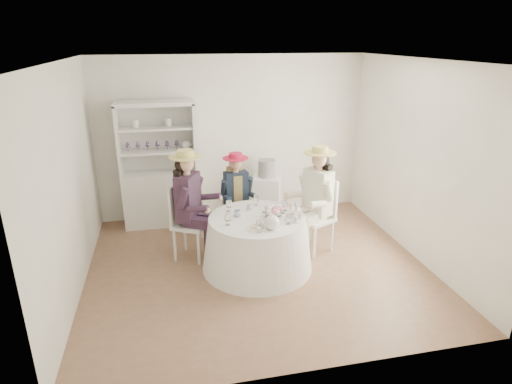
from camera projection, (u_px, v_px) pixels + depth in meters
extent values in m
plane|color=brown|center=(258.00, 266.00, 5.84)|extent=(4.50, 4.50, 0.00)
plane|color=white|center=(258.00, 60.00, 4.92)|extent=(4.50, 4.50, 0.00)
plane|color=silver|center=(232.00, 138.00, 7.22)|extent=(4.50, 0.00, 4.50)
plane|color=silver|center=(309.00, 243.00, 3.54)|extent=(4.50, 0.00, 4.50)
plane|color=silver|center=(68.00, 185.00, 4.94)|extent=(0.00, 4.50, 4.50)
plane|color=silver|center=(419.00, 162.00, 5.82)|extent=(0.00, 4.50, 4.50)
cone|color=white|center=(257.00, 243.00, 5.71)|extent=(1.48, 1.48, 0.71)
cylinder|color=white|center=(257.00, 218.00, 5.59)|extent=(1.28, 1.28, 0.02)
cube|color=silver|center=(162.00, 198.00, 7.05)|extent=(1.28, 0.81, 0.90)
cube|color=silver|center=(157.00, 136.00, 6.89)|extent=(1.15, 0.42, 1.10)
cube|color=silver|center=(154.00, 103.00, 6.52)|extent=(1.28, 0.81, 0.06)
cube|color=silver|center=(118.00, 140.00, 6.59)|extent=(0.18, 0.44, 1.10)
cube|color=silver|center=(194.00, 137.00, 6.82)|extent=(0.18, 0.44, 1.10)
cube|color=silver|center=(158.00, 151.00, 6.78)|extent=(1.19, 0.74, 0.03)
cube|color=silver|center=(156.00, 128.00, 6.65)|extent=(1.19, 0.74, 0.03)
sphere|color=white|center=(186.00, 145.00, 6.84)|extent=(0.14, 0.14, 0.14)
cube|color=silver|center=(266.00, 197.00, 7.34)|extent=(0.61, 0.61, 0.73)
cylinder|color=black|center=(267.00, 168.00, 7.16)|extent=(0.35, 0.35, 0.29)
cube|color=silver|center=(191.00, 225.00, 5.94)|extent=(0.60, 0.60, 0.04)
cylinder|color=silver|center=(199.00, 248.00, 5.82)|extent=(0.04, 0.04, 0.49)
cylinder|color=silver|center=(208.00, 237.00, 6.14)|extent=(0.04, 0.04, 0.49)
cylinder|color=silver|center=(175.00, 245.00, 5.91)|extent=(0.04, 0.04, 0.49)
cylinder|color=silver|center=(186.00, 234.00, 6.23)|extent=(0.04, 0.04, 0.49)
cube|color=silver|center=(176.00, 203.00, 5.89)|extent=(0.23, 0.39, 0.55)
cube|color=black|center=(188.00, 197.00, 5.81)|extent=(0.38, 0.46, 0.64)
cube|color=black|center=(197.00, 223.00, 5.79)|extent=(0.40, 0.30, 0.13)
cylinder|color=black|center=(208.00, 246.00, 5.86)|extent=(0.11, 0.11, 0.51)
cylinder|color=black|center=(183.00, 198.00, 5.56)|extent=(0.22, 0.18, 0.30)
cube|color=black|center=(202.00, 217.00, 5.97)|extent=(0.40, 0.30, 0.13)
cylinder|color=black|center=(213.00, 240.00, 6.04)|extent=(0.11, 0.11, 0.51)
cylinder|color=black|center=(197.00, 186.00, 5.98)|extent=(0.22, 0.18, 0.30)
cylinder|color=#D8A889|center=(186.00, 173.00, 5.69)|extent=(0.10, 0.10, 0.09)
sphere|color=#D8A889|center=(186.00, 164.00, 5.65)|extent=(0.21, 0.21, 0.21)
sphere|color=black|center=(183.00, 165.00, 5.67)|extent=(0.21, 0.21, 0.21)
cube|color=black|center=(181.00, 183.00, 5.76)|extent=(0.20, 0.28, 0.42)
cylinder|color=tan|center=(185.00, 157.00, 5.61)|extent=(0.44, 0.44, 0.01)
cylinder|color=tan|center=(185.00, 153.00, 5.60)|extent=(0.22, 0.22, 0.09)
cube|color=silver|center=(237.00, 212.00, 6.55)|extent=(0.43, 0.43, 0.04)
cylinder|color=silver|center=(230.00, 230.00, 6.44)|extent=(0.03, 0.03, 0.42)
cylinder|color=silver|center=(250.00, 227.00, 6.54)|extent=(0.03, 0.03, 0.42)
cylinder|color=silver|center=(225.00, 222.00, 6.71)|extent=(0.03, 0.03, 0.42)
cylinder|color=silver|center=(243.00, 220.00, 6.81)|extent=(0.03, 0.03, 0.42)
cube|color=silver|center=(233.00, 192.00, 6.61)|extent=(0.37, 0.08, 0.48)
cube|color=#1C2638|center=(236.00, 190.00, 6.44)|extent=(0.37, 0.24, 0.56)
cube|color=tan|center=(236.00, 190.00, 6.44)|extent=(0.16, 0.23, 0.48)
cube|color=#1C2638|center=(234.00, 211.00, 6.39)|extent=(0.17, 0.34, 0.12)
cylinder|color=#1C2638|center=(237.00, 232.00, 6.37)|extent=(0.10, 0.10, 0.44)
cylinder|color=#1C2638|center=(224.00, 188.00, 6.32)|extent=(0.11, 0.18, 0.26)
cube|color=#1C2638|center=(245.00, 209.00, 6.45)|extent=(0.17, 0.34, 0.12)
cylinder|color=#1C2638|center=(248.00, 230.00, 6.43)|extent=(0.10, 0.10, 0.44)
cylinder|color=#1C2638|center=(249.00, 185.00, 6.45)|extent=(0.11, 0.18, 0.26)
cylinder|color=#D8A889|center=(236.00, 171.00, 6.34)|extent=(0.09, 0.09, 0.08)
sphere|color=#D8A889|center=(236.00, 164.00, 6.31)|extent=(0.18, 0.18, 0.18)
sphere|color=tan|center=(235.00, 164.00, 6.35)|extent=(0.18, 0.18, 0.18)
cube|color=tan|center=(234.00, 178.00, 6.46)|extent=(0.24, 0.11, 0.36)
cylinder|color=#C31D3F|center=(236.00, 158.00, 6.28)|extent=(0.38, 0.38, 0.01)
cylinder|color=#C31D3F|center=(236.00, 156.00, 6.26)|extent=(0.19, 0.19, 0.08)
cube|color=silver|center=(315.00, 219.00, 6.13)|extent=(0.59, 0.59, 0.04)
cylinder|color=silver|center=(297.00, 234.00, 6.24)|extent=(0.04, 0.04, 0.49)
cylinder|color=silver|center=(315.00, 243.00, 5.98)|extent=(0.04, 0.04, 0.49)
cylinder|color=silver|center=(314.00, 228.00, 6.45)|extent=(0.04, 0.04, 0.49)
cylinder|color=silver|center=(332.00, 236.00, 6.19)|extent=(0.04, 0.04, 0.49)
cube|color=silver|center=(326.00, 196.00, 6.14)|extent=(0.22, 0.39, 0.55)
cube|color=#EDEBCD|center=(318.00, 192.00, 6.00)|extent=(0.38, 0.46, 0.64)
cube|color=#EDEBCD|center=(304.00, 213.00, 6.09)|extent=(0.40, 0.30, 0.13)
cylinder|color=#EDEBCD|center=(295.00, 237.00, 6.11)|extent=(0.11, 0.11, 0.51)
cylinder|color=#EDEBCD|center=(304.00, 183.00, 6.11)|extent=(0.22, 0.18, 0.31)
cube|color=#EDEBCD|center=(314.00, 218.00, 5.94)|extent=(0.40, 0.30, 0.13)
cylinder|color=#EDEBCD|center=(305.00, 242.00, 5.97)|extent=(0.11, 0.11, 0.51)
cylinder|color=#EDEBCD|center=(328.00, 192.00, 5.78)|extent=(0.22, 0.18, 0.31)
cylinder|color=#D8A889|center=(319.00, 168.00, 5.88)|extent=(0.10, 0.10, 0.09)
sphere|color=#D8A889|center=(319.00, 160.00, 5.84)|extent=(0.21, 0.21, 0.21)
sphere|color=black|center=(322.00, 160.00, 5.87)|extent=(0.21, 0.21, 0.21)
cube|color=black|center=(323.00, 178.00, 5.99)|extent=(0.20, 0.28, 0.42)
cylinder|color=tan|center=(320.00, 153.00, 5.80)|extent=(0.44, 0.44, 0.01)
cylinder|color=tan|center=(320.00, 149.00, 5.79)|extent=(0.22, 0.22, 0.09)
cube|color=silver|center=(196.00, 208.00, 6.72)|extent=(0.50, 0.50, 0.04)
cylinder|color=silver|center=(209.00, 218.00, 6.89)|extent=(0.03, 0.03, 0.41)
cylinder|color=silver|center=(191.00, 216.00, 6.96)|extent=(0.03, 0.03, 0.41)
cylinder|color=silver|center=(202.00, 225.00, 6.62)|extent=(0.03, 0.03, 0.41)
cylinder|color=silver|center=(184.00, 223.00, 6.69)|extent=(0.03, 0.03, 0.41)
cube|color=silver|center=(191.00, 196.00, 6.47)|extent=(0.33, 0.18, 0.47)
imported|color=white|center=(237.00, 214.00, 5.61)|extent=(0.10, 0.10, 0.08)
imported|color=white|center=(249.00, 208.00, 5.83)|extent=(0.06, 0.06, 0.06)
imported|color=white|center=(271.00, 210.00, 5.74)|extent=(0.10, 0.10, 0.07)
imported|color=white|center=(273.00, 218.00, 5.51)|extent=(0.24, 0.24, 0.05)
sphere|color=pink|center=(278.00, 210.00, 5.56)|extent=(0.08, 0.08, 0.08)
sphere|color=white|center=(277.00, 209.00, 5.59)|extent=(0.08, 0.08, 0.08)
sphere|color=pink|center=(274.00, 209.00, 5.60)|extent=(0.08, 0.08, 0.08)
sphere|color=white|center=(271.00, 209.00, 5.60)|extent=(0.08, 0.08, 0.08)
sphere|color=pink|center=(269.00, 209.00, 5.58)|extent=(0.08, 0.08, 0.08)
sphere|color=white|center=(268.00, 210.00, 5.55)|extent=(0.08, 0.08, 0.08)
sphere|color=pink|center=(269.00, 211.00, 5.51)|extent=(0.08, 0.08, 0.08)
sphere|color=white|center=(271.00, 212.00, 5.49)|extent=(0.08, 0.08, 0.08)
sphere|color=pink|center=(274.00, 213.00, 5.48)|extent=(0.08, 0.08, 0.08)
sphere|color=white|center=(277.00, 212.00, 5.49)|extent=(0.08, 0.08, 0.08)
sphere|color=pink|center=(278.00, 211.00, 5.52)|extent=(0.08, 0.08, 0.08)
sphere|color=white|center=(272.00, 222.00, 5.23)|extent=(0.19, 0.19, 0.19)
cylinder|color=white|center=(281.00, 221.00, 5.25)|extent=(0.11, 0.03, 0.09)
cylinder|color=white|center=(272.00, 215.00, 5.20)|extent=(0.04, 0.04, 0.02)
cylinder|color=white|center=(257.00, 228.00, 5.27)|extent=(0.27, 0.27, 0.01)
cube|color=beige|center=(254.00, 227.00, 5.24)|extent=(0.06, 0.04, 0.03)
cube|color=beige|center=(257.00, 225.00, 5.26)|extent=(0.07, 0.06, 0.03)
cube|color=beige|center=(261.00, 225.00, 5.30)|extent=(0.07, 0.07, 0.03)
cube|color=beige|center=(255.00, 224.00, 5.30)|extent=(0.07, 0.07, 0.03)
cube|color=beige|center=(261.00, 227.00, 5.23)|extent=(0.07, 0.07, 0.03)
cylinder|color=white|center=(294.00, 220.00, 5.51)|extent=(0.23, 0.23, 0.01)
cylinder|color=white|center=(294.00, 214.00, 5.48)|extent=(0.02, 0.02, 0.15)
cylinder|color=white|center=(295.00, 209.00, 5.45)|extent=(0.17, 0.17, 0.01)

